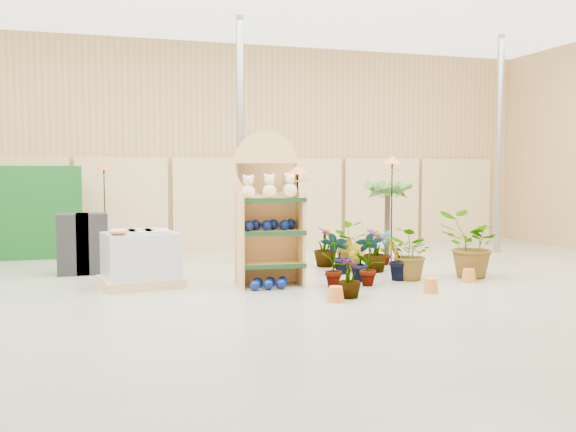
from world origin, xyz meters
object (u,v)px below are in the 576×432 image
display_shelf (268,214)px  potted_plant_2 (412,253)px  pallet_stack (141,259)px  bird_table_front (298,174)px

display_shelf → potted_plant_2: (2.23, -0.34, -0.63)m
pallet_stack → potted_plant_2: (4.08, -0.68, 0.02)m
display_shelf → bird_table_front: size_ratio=1.28×
display_shelf → bird_table_front: display_shelf is taller
display_shelf → potted_plant_2: size_ratio=2.73×
pallet_stack → bird_table_front: (2.32, -0.34, 1.26)m
display_shelf → pallet_stack: (-1.85, 0.34, -0.64)m
display_shelf → bird_table_front: bearing=5.3°
display_shelf → potted_plant_2: 2.35m
pallet_stack → potted_plant_2: bearing=-18.2°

